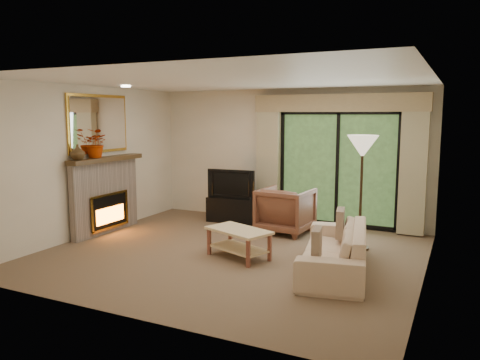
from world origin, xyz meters
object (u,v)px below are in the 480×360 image
at_px(media_console, 233,209).
at_px(sofa, 334,248).
at_px(armchair, 286,210).
at_px(coffee_table, 239,243).

relative_size(media_console, sofa, 0.47).
relative_size(media_console, armchair, 1.09).
bearing_deg(armchair, media_console, -12.78).
relative_size(armchair, coffee_table, 0.93).
relative_size(armchair, sofa, 0.43).
relative_size(media_console, coffee_table, 1.01).
bearing_deg(armchair, coffee_table, 90.33).
xyz_separation_m(armchair, sofa, (1.31, -1.66, -0.10)).
relative_size(sofa, coffee_table, 2.18).
bearing_deg(media_console, sofa, -42.60).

